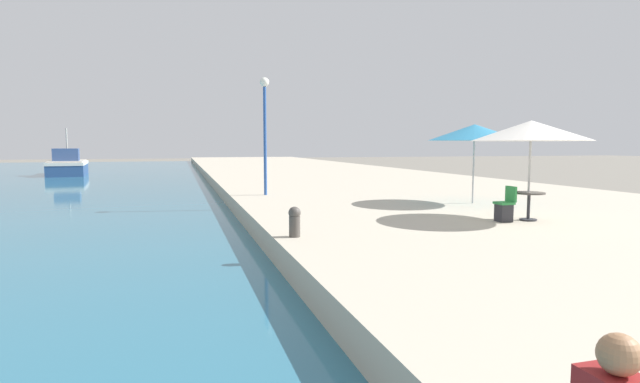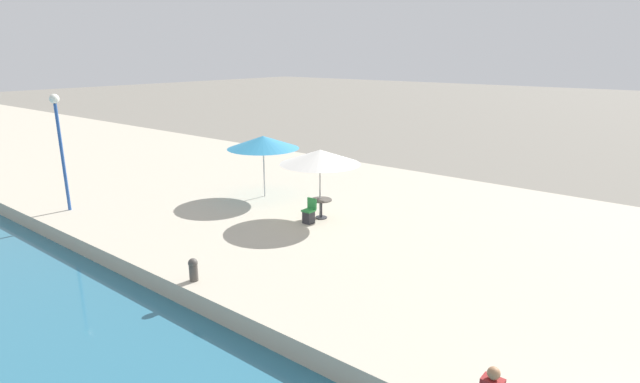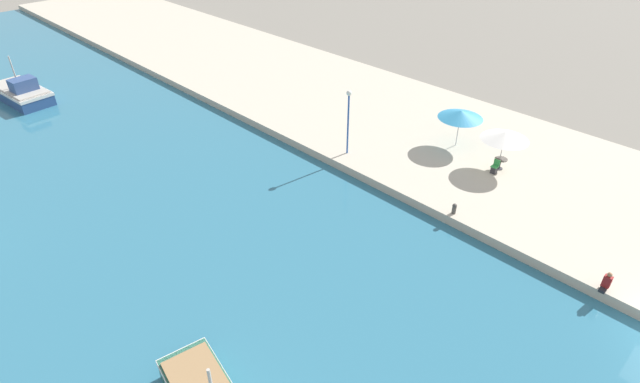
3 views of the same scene
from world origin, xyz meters
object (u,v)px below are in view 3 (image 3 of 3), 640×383
cafe_chair_left (494,168)px  person_at_quay (606,282)px  mooring_bollard (454,208)px  lamppost (348,112)px  cafe_table (501,162)px  cafe_umbrella_white (461,114)px  cafe_umbrella_pink (505,136)px  fishing_boat_distant (21,92)px

cafe_chair_left → person_at_quay: bearing=146.5°
person_at_quay → mooring_bollard: size_ratio=1.52×
lamppost → mooring_bollard: bearing=-95.7°
cafe_table → cafe_chair_left: cafe_chair_left is taller
cafe_chair_left → cafe_umbrella_white: bearing=-21.8°
cafe_umbrella_pink → cafe_table: bearing=-124.0°
cafe_umbrella_white → mooring_bollard: 8.67m
cafe_chair_left → lamppost: lamppost is taller
fishing_boat_distant → cafe_umbrella_white: fishing_boat_distant is taller
cafe_chair_left → mooring_bollard: (-5.67, -0.61, 0.02)m
fishing_boat_distant → cafe_umbrella_pink: size_ratio=2.23×
cafe_umbrella_white → person_at_quay: size_ratio=3.08×
fishing_boat_distant → lamppost: bearing=-71.2°
cafe_table → mooring_bollard: bearing=-174.5°
cafe_chair_left → cafe_table: bearing=-90.0°
person_at_quay → cafe_table: bearing=53.5°
lamppost → fishing_boat_distant: bearing=114.6°
mooring_bollard → lamppost: lamppost is taller
fishing_boat_distant → person_at_quay: (11.12, -44.18, 0.23)m
cafe_umbrella_white → mooring_bollard: size_ratio=4.69×
cafe_umbrella_white → lamppost: size_ratio=0.67×
cafe_table → mooring_bollard: cafe_table is taller
cafe_table → cafe_chair_left: 0.75m
fishing_boat_distant → cafe_table: (17.74, -35.24, 0.32)m
cafe_table → mooring_bollard: size_ratio=1.22×
cafe_umbrella_pink → cafe_umbrella_white: (0.70, 3.65, 0.05)m
person_at_quay → cafe_chair_left: bearing=56.6°
fishing_boat_distant → cafe_umbrella_white: size_ratio=2.19×
mooring_bollard → lamppost: 9.53m
cafe_chair_left → person_at_quay: person_at_quay is taller
fishing_boat_distant → lamppost: lamppost is taller
cafe_chair_left → person_at_quay: size_ratio=0.91×
cafe_umbrella_pink → person_at_quay: bearing=-126.5°
fishing_boat_distant → mooring_bollard: size_ratio=10.27×
cafe_table → mooring_bollard: 6.43m
cafe_umbrella_pink → cafe_table: 1.81m
fishing_boat_distant → cafe_chair_left: size_ratio=7.38×
cafe_table → cafe_umbrella_white: bearing=78.2°
cafe_table → lamppost: 10.40m
fishing_boat_distant → mooring_bollard: bearing=-78.3°
cafe_chair_left → mooring_bollard: cafe_chair_left is taller
cafe_umbrella_pink → lamppost: 10.05m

